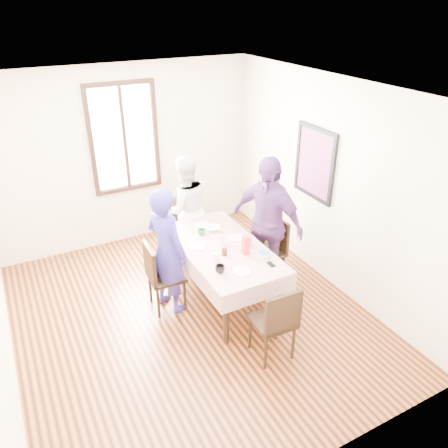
{
  "coord_description": "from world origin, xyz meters",
  "views": [
    {
      "loc": [
        -1.65,
        -4.0,
        3.53
      ],
      "look_at": [
        0.52,
        0.09,
        1.1
      ],
      "focal_mm": 35.39,
      "sensor_mm": 36.0,
      "label": 1
    }
  ],
  "objects_px": {
    "chair_right": "(266,252)",
    "person_far": "(185,209)",
    "person_left": "(166,251)",
    "chair_near": "(272,320)",
    "dining_table": "(222,273)",
    "person_right": "(267,223)",
    "chair_left": "(166,276)",
    "chair_far": "(186,229)"
  },
  "relations": [
    {
      "from": "dining_table",
      "to": "chair_near",
      "type": "xyz_separation_m",
      "value": [
        0.0,
        -1.15,
        0.08
      ]
    },
    {
      "from": "chair_left",
      "to": "chair_right",
      "type": "xyz_separation_m",
      "value": [
        1.39,
        -0.1,
        0.0
      ]
    },
    {
      "from": "dining_table",
      "to": "person_far",
      "type": "distance_m",
      "value": 1.2
    },
    {
      "from": "chair_right",
      "to": "chair_near",
      "type": "distance_m",
      "value": 1.39
    },
    {
      "from": "person_far",
      "to": "person_right",
      "type": "height_order",
      "value": "person_right"
    },
    {
      "from": "dining_table",
      "to": "chair_near",
      "type": "distance_m",
      "value": 1.15
    },
    {
      "from": "chair_right",
      "to": "chair_far",
      "type": "relative_size",
      "value": 1.0
    },
    {
      "from": "dining_table",
      "to": "chair_far",
      "type": "distance_m",
      "value": 1.15
    },
    {
      "from": "person_left",
      "to": "person_right",
      "type": "bearing_deg",
      "value": -115.78
    },
    {
      "from": "chair_left",
      "to": "person_right",
      "type": "relative_size",
      "value": 0.5
    },
    {
      "from": "chair_left",
      "to": "chair_near",
      "type": "height_order",
      "value": "same"
    },
    {
      "from": "chair_far",
      "to": "chair_near",
      "type": "distance_m",
      "value": 2.29
    },
    {
      "from": "chair_far",
      "to": "person_far",
      "type": "height_order",
      "value": "person_far"
    },
    {
      "from": "chair_far",
      "to": "person_far",
      "type": "bearing_deg",
      "value": 99.65
    },
    {
      "from": "dining_table",
      "to": "person_far",
      "type": "relative_size",
      "value": 1.05
    },
    {
      "from": "person_far",
      "to": "person_right",
      "type": "bearing_deg",
      "value": 127.05
    },
    {
      "from": "chair_left",
      "to": "person_far",
      "type": "height_order",
      "value": "person_far"
    },
    {
      "from": "chair_left",
      "to": "chair_far",
      "type": "distance_m",
      "value": 1.21
    },
    {
      "from": "person_right",
      "to": "person_left",
      "type": "bearing_deg",
      "value": -116.37
    },
    {
      "from": "chair_far",
      "to": "person_left",
      "type": "relative_size",
      "value": 0.56
    },
    {
      "from": "chair_right",
      "to": "chair_far",
      "type": "height_order",
      "value": "same"
    },
    {
      "from": "chair_left",
      "to": "chair_near",
      "type": "relative_size",
      "value": 1.0
    },
    {
      "from": "chair_right",
      "to": "person_left",
      "type": "height_order",
      "value": "person_left"
    },
    {
      "from": "chair_far",
      "to": "person_left",
      "type": "distance_m",
      "value": 1.25
    },
    {
      "from": "person_left",
      "to": "dining_table",
      "type": "bearing_deg",
      "value": -124.41
    },
    {
      "from": "chair_left",
      "to": "chair_near",
      "type": "distance_m",
      "value": 1.48
    },
    {
      "from": "dining_table",
      "to": "chair_left",
      "type": "xyz_separation_m",
      "value": [
        -0.69,
        0.16,
        0.08
      ]
    },
    {
      "from": "person_left",
      "to": "chair_right",
      "type": "bearing_deg",
      "value": -115.73
    },
    {
      "from": "dining_table",
      "to": "person_far",
      "type": "height_order",
      "value": "person_far"
    },
    {
      "from": "chair_right",
      "to": "person_left",
      "type": "distance_m",
      "value": 1.42
    },
    {
      "from": "chair_left",
      "to": "dining_table",
      "type": "bearing_deg",
      "value": 80.16
    },
    {
      "from": "person_left",
      "to": "chair_near",
      "type": "bearing_deg",
      "value": -173.99
    },
    {
      "from": "chair_right",
      "to": "person_far",
      "type": "xyz_separation_m",
      "value": [
        -0.69,
        1.07,
        0.34
      ]
    },
    {
      "from": "chair_left",
      "to": "person_far",
      "type": "bearing_deg",
      "value": 147.29
    },
    {
      "from": "person_left",
      "to": "person_far",
      "type": "distance_m",
      "value": 1.18
    },
    {
      "from": "person_left",
      "to": "person_right",
      "type": "distance_m",
      "value": 1.36
    },
    {
      "from": "chair_near",
      "to": "person_left",
      "type": "distance_m",
      "value": 1.51
    },
    {
      "from": "chair_near",
      "to": "person_far",
      "type": "bearing_deg",
      "value": 92.05
    },
    {
      "from": "chair_right",
      "to": "person_far",
      "type": "height_order",
      "value": "person_far"
    },
    {
      "from": "chair_near",
      "to": "person_left",
      "type": "height_order",
      "value": "person_left"
    },
    {
      "from": "person_far",
      "to": "chair_left",
      "type": "bearing_deg",
      "value": 59.32
    },
    {
      "from": "dining_table",
      "to": "chair_right",
      "type": "distance_m",
      "value": 0.7
    }
  ]
}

